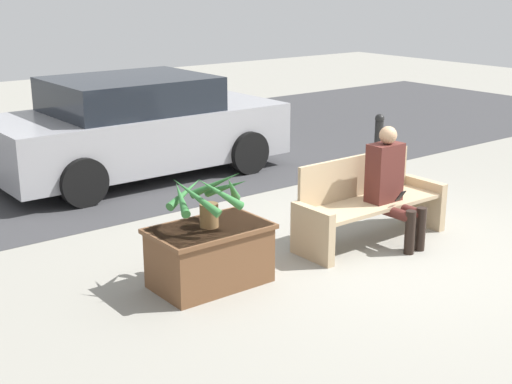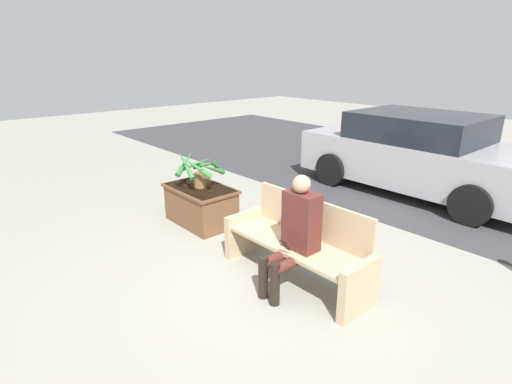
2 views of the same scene
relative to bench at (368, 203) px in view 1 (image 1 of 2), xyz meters
name	(u,v)px [view 1 (image 1 of 2)]	position (x,y,z in m)	size (l,w,h in m)	color
ground_plane	(385,250)	(-0.09, -0.35, -0.40)	(30.00, 30.00, 0.00)	gray
road_surface	(131,153)	(-0.09, 5.04, -0.40)	(20.00, 6.00, 0.01)	#38383A
bench	(368,203)	(0.00, 0.00, 0.00)	(1.76, 0.56, 0.88)	tan
person_seated	(391,182)	(0.12, -0.20, 0.25)	(0.37, 0.61, 1.23)	#51231E
planter_box	(210,254)	(-1.97, 0.05, -0.11)	(1.06, 0.67, 0.55)	brown
potted_plant	(208,196)	(-1.97, 0.06, 0.43)	(0.73, 0.71, 0.55)	brown
parked_car	(136,127)	(-0.63, 3.82, 0.28)	(4.06, 1.98, 1.39)	#99999E
bollard_post	(378,144)	(2.02, 1.72, 0.06)	(0.13, 0.13, 0.88)	black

